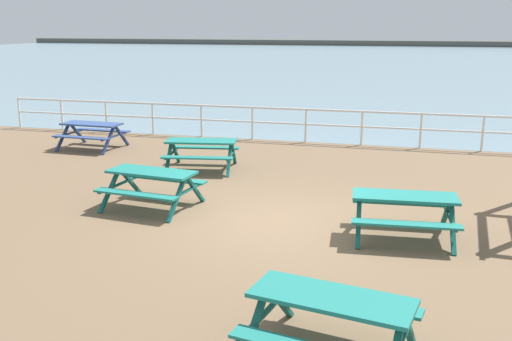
{
  "coord_description": "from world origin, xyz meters",
  "views": [
    {
      "loc": [
        2.35,
        -10.31,
        3.68
      ],
      "look_at": [
        -0.62,
        0.68,
        0.8
      ],
      "focal_mm": 40.72,
      "sensor_mm": 36.0,
      "label": 1
    }
  ],
  "objects_px": {
    "picnic_table_seaward": "(92,129)",
    "picnic_table_far_left": "(152,180)",
    "picnic_table_near_right": "(201,147)",
    "picnic_table_far_right": "(404,205)",
    "picnic_table_near_left": "(331,312)"
  },
  "relations": [
    {
      "from": "picnic_table_seaward",
      "to": "picnic_table_far_left",
      "type": "bearing_deg",
      "value": -46.76
    },
    {
      "from": "picnic_table_far_right",
      "to": "picnic_table_far_left",
      "type": "bearing_deg",
      "value": 170.29
    },
    {
      "from": "picnic_table_near_left",
      "to": "picnic_table_far_right",
      "type": "distance_m",
      "value": 4.27
    },
    {
      "from": "picnic_table_near_left",
      "to": "picnic_table_seaward",
      "type": "height_order",
      "value": "same"
    },
    {
      "from": "picnic_table_near_right",
      "to": "picnic_table_seaward",
      "type": "relative_size",
      "value": 1.09
    },
    {
      "from": "picnic_table_near_right",
      "to": "picnic_table_far_right",
      "type": "height_order",
      "value": "same"
    },
    {
      "from": "picnic_table_near_left",
      "to": "picnic_table_far_left",
      "type": "relative_size",
      "value": 1.04
    },
    {
      "from": "picnic_table_far_right",
      "to": "picnic_table_near_left",
      "type": "bearing_deg",
      "value": -104.3
    },
    {
      "from": "picnic_table_near_left",
      "to": "picnic_table_near_right",
      "type": "height_order",
      "value": "same"
    },
    {
      "from": "picnic_table_far_left",
      "to": "picnic_table_seaward",
      "type": "relative_size",
      "value": 1.05
    },
    {
      "from": "picnic_table_near_right",
      "to": "picnic_table_far_left",
      "type": "distance_m",
      "value": 3.3
    },
    {
      "from": "picnic_table_near_left",
      "to": "picnic_table_seaward",
      "type": "bearing_deg",
      "value": 142.24
    },
    {
      "from": "picnic_table_near_left",
      "to": "picnic_table_near_right",
      "type": "xyz_separation_m",
      "value": [
        -4.47,
        7.94,
        0.0
      ]
    },
    {
      "from": "picnic_table_near_right",
      "to": "picnic_table_seaward",
      "type": "height_order",
      "value": "same"
    },
    {
      "from": "picnic_table_near_left",
      "to": "picnic_table_near_right",
      "type": "relative_size",
      "value": 1.01
    }
  ]
}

